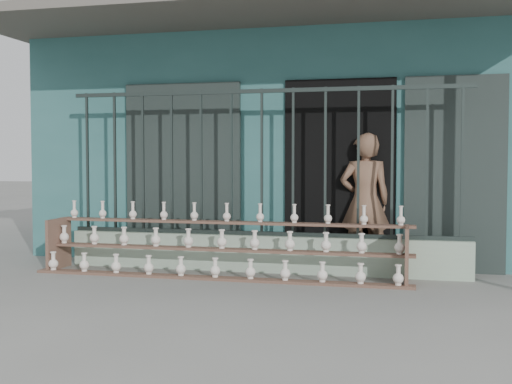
# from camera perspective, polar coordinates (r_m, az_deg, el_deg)

# --- Properties ---
(ground) EXTENTS (60.00, 60.00, 0.00)m
(ground) POSITION_cam_1_polar(r_m,az_deg,el_deg) (6.75, -2.02, -8.93)
(ground) COLOR slate
(workshop_building) EXTENTS (7.40, 6.60, 3.21)m
(workshop_building) POSITION_cam_1_polar(r_m,az_deg,el_deg) (10.74, 4.08, 4.15)
(workshop_building) COLOR #2E6362
(workshop_building) RESTS_ON ground
(parapet_wall) EXTENTS (5.00, 0.20, 0.45)m
(parapet_wall) POSITION_cam_1_polar(r_m,az_deg,el_deg) (7.95, 0.51, -5.48)
(parapet_wall) COLOR #9BB59B
(parapet_wall) RESTS_ON ground
(security_fence) EXTENTS (5.00, 0.04, 1.80)m
(security_fence) POSITION_cam_1_polar(r_m,az_deg,el_deg) (7.87, 0.51, 2.65)
(security_fence) COLOR #283330
(security_fence) RESTS_ON parapet_wall
(shelf_rack) EXTENTS (4.50, 0.68, 0.85)m
(shelf_rack) POSITION_cam_1_polar(r_m,az_deg,el_deg) (7.64, -3.14, -4.82)
(shelf_rack) COLOR brown
(shelf_rack) RESTS_ON ground
(elderly_woman) EXTENTS (0.68, 0.51, 1.71)m
(elderly_woman) POSITION_cam_1_polar(r_m,az_deg,el_deg) (8.09, 9.66, -0.88)
(elderly_woman) COLOR brown
(elderly_woman) RESTS_ON ground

